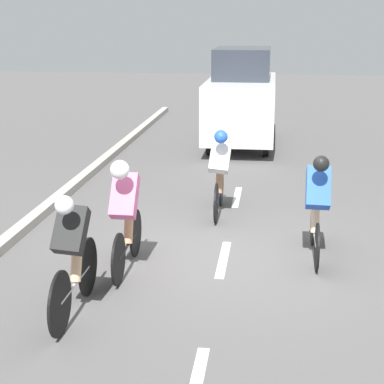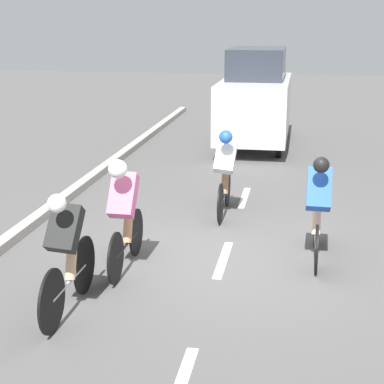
# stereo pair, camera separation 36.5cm
# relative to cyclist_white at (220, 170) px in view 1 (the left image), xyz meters

# --- Properties ---
(ground_plane) EXTENTS (60.00, 60.00, 0.00)m
(ground_plane) POSITION_rel_cyclist_white_xyz_m (-0.23, 1.95, -0.79)
(ground_plane) COLOR #565454
(lane_stripe_mid) EXTENTS (0.12, 1.40, 0.01)m
(lane_stripe_mid) POSITION_rel_cyclist_white_xyz_m (-0.23, 2.05, -0.78)
(lane_stripe_mid) COLOR white
(lane_stripe_mid) RESTS_ON ground
(lane_stripe_far) EXTENTS (0.12, 1.40, 0.01)m
(lane_stripe_far) POSITION_rel_cyclist_white_xyz_m (-0.23, -1.15, -0.78)
(lane_stripe_far) COLOR white
(lane_stripe_far) RESTS_ON ground
(curb) EXTENTS (0.20, 28.51, 0.14)m
(curb) POSITION_rel_cyclist_white_xyz_m (2.97, 2.05, -0.72)
(curb) COLOR #A8A399
(curb) RESTS_ON ground
(cyclist_white) EXTENTS (0.37, 1.68, 1.49)m
(cyclist_white) POSITION_rel_cyclist_white_xyz_m (0.00, 0.00, 0.00)
(cyclist_white) COLOR black
(cyclist_white) RESTS_ON ground
(cyclist_blue) EXTENTS (0.33, 1.66, 1.51)m
(cyclist_blue) POSITION_rel_cyclist_white_xyz_m (-1.48, 1.86, 0.01)
(cyclist_blue) COLOR black
(cyclist_blue) RESTS_ON ground
(cyclist_pink) EXTENTS (0.33, 1.69, 1.55)m
(cyclist_pink) POSITION_rel_cyclist_white_xyz_m (1.00, 2.66, 0.04)
(cyclist_pink) COLOR black
(cyclist_pink) RESTS_ON ground
(cyclist_black) EXTENTS (0.36, 1.75, 1.47)m
(cyclist_black) POSITION_rel_cyclist_white_xyz_m (1.28, 4.00, -0.03)
(cyclist_black) COLOR black
(cyclist_black) RESTS_ON ground
(support_car) EXTENTS (1.70, 4.26, 2.48)m
(support_car) POSITION_rel_cyclist_white_xyz_m (-0.03, -6.24, 0.43)
(support_car) COLOR black
(support_car) RESTS_ON ground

